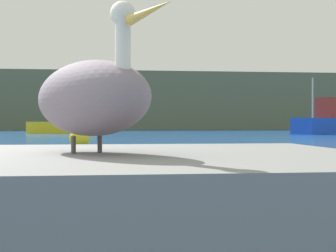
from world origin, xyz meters
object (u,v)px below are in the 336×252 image
at_px(fishing_boat_blue, 330,121).
at_px(mooring_buoy, 79,139).
at_px(fishing_boat_yellow, 61,125).
at_px(pelican, 92,97).

bearing_deg(fishing_boat_blue, mooring_buoy, 20.84).
xyz_separation_m(fishing_boat_yellow, mooring_buoy, (2.75, -26.12, -0.38)).
bearing_deg(pelican, fishing_boat_blue, 124.61).
relative_size(pelican, fishing_boat_blue, 0.19).
xyz_separation_m(pelican, fishing_boat_yellow, (-3.56, 41.60, -0.41)).
height_order(pelican, mooring_buoy, pelican).
xyz_separation_m(fishing_boat_blue, mooring_buoy, (-19.17, -21.38, -0.66)).
distance_m(pelican, fishing_boat_blue, 41.19).
xyz_separation_m(pelican, fishing_boat_blue, (18.36, 36.87, -0.14)).
relative_size(pelican, fishing_boat_yellow, 0.24).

